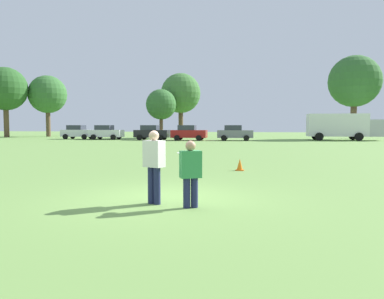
{
  "coord_description": "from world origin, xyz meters",
  "views": [
    {
      "loc": [
        2.47,
        -8.84,
        1.83
      ],
      "look_at": [
        0.3,
        1.87,
        1.11
      ],
      "focal_mm": 34.71,
      "sensor_mm": 36.0,
      "label": 1
    }
  ],
  "objects_px": {
    "parked_car_mid_left": "(106,132)",
    "parked_car_near_right": "(235,133)",
    "traffic_cone": "(240,165)",
    "parked_car_center": "(152,132)",
    "parked_car_mid_right": "(189,133)",
    "parked_car_near_left": "(78,132)",
    "box_truck": "(342,126)",
    "player_thrower": "(154,163)",
    "player_defender": "(191,171)",
    "frisbee": "(183,153)"
  },
  "relations": [
    {
      "from": "parked_car_mid_left",
      "to": "parked_car_near_right",
      "type": "xyz_separation_m",
      "value": [
        16.35,
        0.19,
        0.0
      ]
    },
    {
      "from": "traffic_cone",
      "to": "parked_car_mid_left",
      "type": "height_order",
      "value": "parked_car_mid_left"
    },
    {
      "from": "traffic_cone",
      "to": "parked_car_center",
      "type": "relative_size",
      "value": 0.11
    },
    {
      "from": "traffic_cone",
      "to": "parked_car_mid_right",
      "type": "relative_size",
      "value": 0.11
    },
    {
      "from": "parked_car_near_right",
      "to": "parked_car_near_left",
      "type": "bearing_deg",
      "value": 178.43
    },
    {
      "from": "parked_car_mid_right",
      "to": "box_truck",
      "type": "xyz_separation_m",
      "value": [
        18.03,
        3.91,
        0.83
      ]
    },
    {
      "from": "traffic_cone",
      "to": "player_thrower",
      "type": "bearing_deg",
      "value": -102.37
    },
    {
      "from": "player_defender",
      "to": "parked_car_mid_right",
      "type": "relative_size",
      "value": 0.35
    },
    {
      "from": "frisbee",
      "to": "traffic_cone",
      "type": "relative_size",
      "value": 0.56
    },
    {
      "from": "box_truck",
      "to": "parked_car_near_right",
      "type": "bearing_deg",
      "value": -166.12
    },
    {
      "from": "parked_car_center",
      "to": "frisbee",
      "type": "bearing_deg",
      "value": -71.24
    },
    {
      "from": "traffic_cone",
      "to": "parked_car_mid_left",
      "type": "distance_m",
      "value": 34.71
    },
    {
      "from": "player_thrower",
      "to": "player_defender",
      "type": "xyz_separation_m",
      "value": [
        0.91,
        -0.22,
        -0.13
      ]
    },
    {
      "from": "player_thrower",
      "to": "parked_car_mid_left",
      "type": "relative_size",
      "value": 0.4
    },
    {
      "from": "parked_car_mid_left",
      "to": "parked_car_center",
      "type": "xyz_separation_m",
      "value": [
        6.16,
        -0.31,
        0.0
      ]
    },
    {
      "from": "player_defender",
      "to": "parked_car_mid_left",
      "type": "distance_m",
      "value": 40.47
    },
    {
      "from": "parked_car_center",
      "to": "parked_car_near_right",
      "type": "relative_size",
      "value": 1.0
    },
    {
      "from": "player_thrower",
      "to": "parked_car_near_left",
      "type": "distance_m",
      "value": 42.58
    },
    {
      "from": "parked_car_mid_right",
      "to": "parked_car_center",
      "type": "bearing_deg",
      "value": 176.25
    },
    {
      "from": "traffic_cone",
      "to": "parked_car_near_right",
      "type": "relative_size",
      "value": 0.11
    },
    {
      "from": "frisbee",
      "to": "player_defender",
      "type": "bearing_deg",
      "value": -27.65
    },
    {
      "from": "frisbee",
      "to": "parked_car_center",
      "type": "relative_size",
      "value": 0.06
    },
    {
      "from": "traffic_cone",
      "to": "parked_car_mid_right",
      "type": "distance_m",
      "value": 29.55
    },
    {
      "from": "traffic_cone",
      "to": "parked_car_near_left",
      "type": "relative_size",
      "value": 0.11
    },
    {
      "from": "box_truck",
      "to": "traffic_cone",
      "type": "bearing_deg",
      "value": -107.03
    },
    {
      "from": "player_thrower",
      "to": "parked_car_mid_right",
      "type": "relative_size",
      "value": 0.4
    },
    {
      "from": "player_defender",
      "to": "parked_car_center",
      "type": "distance_m",
      "value": 37.77
    },
    {
      "from": "parked_car_near_left",
      "to": "box_truck",
      "type": "height_order",
      "value": "box_truck"
    },
    {
      "from": "parked_car_mid_left",
      "to": "parked_car_center",
      "type": "bearing_deg",
      "value": -2.86
    },
    {
      "from": "player_thrower",
      "to": "parked_car_mid_left",
      "type": "xyz_separation_m",
      "value": [
        -17.53,
        35.81,
        -0.04
      ]
    },
    {
      "from": "player_thrower",
      "to": "parked_car_near_left",
      "type": "relative_size",
      "value": 0.4
    },
    {
      "from": "player_defender",
      "to": "traffic_cone",
      "type": "height_order",
      "value": "player_defender"
    },
    {
      "from": "frisbee",
      "to": "parked_car_near_right",
      "type": "relative_size",
      "value": 0.06
    },
    {
      "from": "parked_car_center",
      "to": "parked_car_mid_left",
      "type": "bearing_deg",
      "value": 177.14
    },
    {
      "from": "traffic_cone",
      "to": "parked_car_center",
      "type": "height_order",
      "value": "parked_car_center"
    },
    {
      "from": "parked_car_mid_left",
      "to": "parked_car_near_right",
      "type": "distance_m",
      "value": 16.35
    },
    {
      "from": "parked_car_mid_left",
      "to": "parked_car_near_right",
      "type": "bearing_deg",
      "value": 0.66
    },
    {
      "from": "player_defender",
      "to": "parked_car_center",
      "type": "height_order",
      "value": "parked_car_center"
    },
    {
      "from": "player_defender",
      "to": "box_truck",
      "type": "relative_size",
      "value": 0.17
    },
    {
      "from": "frisbee",
      "to": "parked_car_near_left",
      "type": "xyz_separation_m",
      "value": [
        -22.54,
        36.68,
        -0.28
      ]
    },
    {
      "from": "traffic_cone",
      "to": "parked_car_near_left",
      "type": "bearing_deg",
      "value": 128.06
    },
    {
      "from": "parked_car_center",
      "to": "player_thrower",
      "type": "bearing_deg",
      "value": -72.23
    },
    {
      "from": "player_defender",
      "to": "frisbee",
      "type": "height_order",
      "value": "player_defender"
    },
    {
      "from": "player_defender",
      "to": "traffic_cone",
      "type": "xyz_separation_m",
      "value": [
        0.58,
        7.0,
        -0.6
      ]
    },
    {
      "from": "player_defender",
      "to": "parked_car_near_left",
      "type": "bearing_deg",
      "value": 121.72
    },
    {
      "from": "player_thrower",
      "to": "frisbee",
      "type": "height_order",
      "value": "player_thrower"
    },
    {
      "from": "parked_car_near_right",
      "to": "parked_car_mid_left",
      "type": "bearing_deg",
      "value": -179.34
    },
    {
      "from": "frisbee",
      "to": "box_truck",
      "type": "xyz_separation_m",
      "value": [
        10.67,
        39.22,
        0.55
      ]
    },
    {
      "from": "frisbee",
      "to": "parked_car_mid_left",
      "type": "xyz_separation_m",
      "value": [
        -18.25,
        35.93,
        -0.28
      ]
    },
    {
      "from": "frisbee",
      "to": "box_truck",
      "type": "height_order",
      "value": "box_truck"
    }
  ]
}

